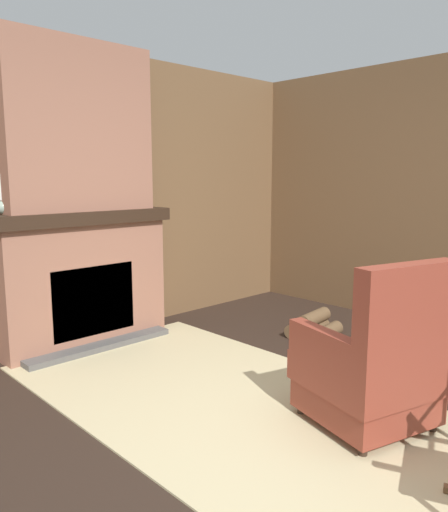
# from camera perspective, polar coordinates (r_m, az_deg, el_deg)

# --- Properties ---
(ground_plane) EXTENTS (14.00, 14.00, 0.00)m
(ground_plane) POSITION_cam_1_polar(r_m,az_deg,el_deg) (2.94, 11.25, -21.52)
(ground_plane) COLOR #2D2119
(wood_panel_wall_left) EXTENTS (0.06, 6.05, 2.61)m
(wood_panel_wall_left) POSITION_cam_1_polar(r_m,az_deg,el_deg) (4.67, -17.32, 6.48)
(wood_panel_wall_left) COLOR brown
(wood_panel_wall_left) RESTS_ON ground
(fireplace_hearth) EXTENTS (0.56, 1.59, 1.19)m
(fireplace_hearth) POSITION_cam_1_polar(r_m,az_deg,el_deg) (4.56, -15.66, -2.53)
(fireplace_hearth) COLOR #93604C
(fireplace_hearth) RESTS_ON ground
(chimney_breast) EXTENTS (0.31, 1.31, 1.40)m
(chimney_breast) POSITION_cam_1_polar(r_m,az_deg,el_deg) (4.50, -16.47, 13.91)
(chimney_breast) COLOR #93604C
(chimney_breast) RESTS_ON fireplace_hearth
(area_rug) EXTENTS (3.74, 1.78, 0.01)m
(area_rug) POSITION_cam_1_polar(r_m,az_deg,el_deg) (3.33, 3.48, -17.36)
(area_rug) COLOR #C6B789
(area_rug) RESTS_ON ground
(armchair) EXTENTS (0.84, 0.84, 1.03)m
(armchair) POSITION_cam_1_polar(r_m,az_deg,el_deg) (3.14, 16.71, -12.29)
(armchair) COLOR brown
(armchair) RESTS_ON ground
(firewood_stack) EXTENTS (0.45, 0.46, 0.24)m
(firewood_stack) POSITION_cam_1_polar(r_m,az_deg,el_deg) (4.78, 10.24, -7.97)
(firewood_stack) COLOR brown
(firewood_stack) RESTS_ON ground
(oil_lamp_vase) EXTENTS (0.12, 0.12, 0.31)m
(oil_lamp_vase) POSITION_cam_1_polar(r_m,az_deg,el_deg) (4.26, -23.92, 5.87)
(oil_lamp_vase) COLOR #99B29E
(oil_lamp_vase) RESTS_ON fireplace_hearth
(storage_case) EXTENTS (0.15, 0.24, 0.11)m
(storage_case) POSITION_cam_1_polar(r_m,az_deg,el_deg) (4.62, -14.14, 5.88)
(storage_case) COLOR gray
(storage_case) RESTS_ON fireplace_hearth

